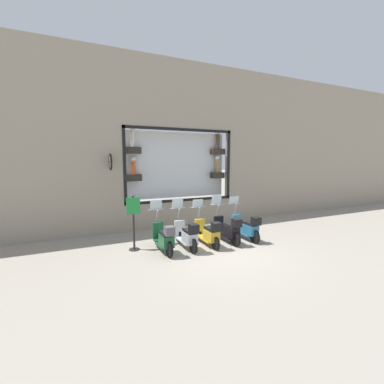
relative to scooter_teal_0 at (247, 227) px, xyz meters
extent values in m
plane|color=gray|center=(-0.48, 1.48, -0.47)|extent=(120.00, 120.00, 0.00)
cube|color=gray|center=(3.12, -8.79, 3.17)|extent=(0.40, 15.47, 7.28)
cube|color=gray|center=(3.12, 1.48, 0.10)|extent=(0.40, 5.07, 1.13)
cube|color=gray|center=(3.12, 1.48, 5.36)|extent=(0.40, 5.07, 2.89)
cube|color=black|center=(2.91, 1.48, 3.86)|extent=(0.04, 5.07, 0.12)
cube|color=black|center=(2.91, 1.48, 0.72)|extent=(0.04, 5.07, 0.12)
cube|color=black|center=(2.91, -1.00, 2.29)|extent=(0.04, 0.12, 3.25)
cube|color=black|center=(2.91, 3.95, 2.29)|extent=(0.04, 0.12, 3.25)
cube|color=silver|center=(3.47, 1.48, 2.29)|extent=(0.04, 4.83, 3.01)
cube|color=#28231E|center=(3.25, -0.57, 2.93)|extent=(0.36, 0.63, 0.28)
cylinder|color=#47382D|center=(3.25, -0.57, 3.41)|extent=(0.19, 0.19, 0.67)
sphere|color=beige|center=(3.25, -0.57, 3.87)|extent=(0.24, 0.24, 0.24)
cube|color=#28231E|center=(3.25, 3.53, 2.93)|extent=(0.36, 0.63, 0.28)
cylinder|color=silver|center=(3.25, 3.53, 3.38)|extent=(0.17, 0.17, 0.62)
sphere|color=white|center=(3.25, 3.53, 3.81)|extent=(0.22, 0.22, 0.22)
cube|color=#28231E|center=(3.25, -0.57, 1.78)|extent=(0.36, 0.63, 0.28)
cylinder|color=#9E7F4C|center=(3.25, -0.57, 2.23)|extent=(0.17, 0.17, 0.61)
sphere|color=white|center=(3.25, -0.57, 2.64)|extent=(0.22, 0.22, 0.22)
cube|color=#28231E|center=(3.25, 3.53, 1.78)|extent=(0.36, 0.63, 0.28)
cylinder|color=#CC4C23|center=(3.25, 3.53, 2.20)|extent=(0.15, 0.15, 0.56)
sphere|color=white|center=(3.25, 3.53, 2.57)|extent=(0.20, 0.20, 0.20)
cylinder|color=black|center=(2.75, 4.54, 2.46)|extent=(0.35, 0.05, 0.05)
torus|color=black|center=(2.57, 4.54, 2.46)|extent=(0.65, 0.07, 0.65)
cylinder|color=white|center=(2.57, 4.54, 2.46)|extent=(0.54, 0.03, 0.54)
cylinder|color=black|center=(0.81, 0.00, -0.22)|extent=(0.49, 0.09, 0.49)
cylinder|color=black|center=(-0.49, 0.00, -0.22)|extent=(0.49, 0.09, 0.49)
cube|color=teal|center=(0.16, 0.00, -0.23)|extent=(1.02, 0.39, 0.06)
cube|color=teal|center=(-0.21, 0.00, -0.02)|extent=(0.61, 0.35, 0.36)
cube|color=black|center=(-0.21, 0.00, 0.21)|extent=(0.58, 0.31, 0.10)
cube|color=teal|center=(0.71, 0.00, 0.08)|extent=(0.12, 0.37, 0.56)
cylinder|color=gray|center=(0.77, 0.00, 0.57)|extent=(0.20, 0.06, 0.45)
cylinder|color=gray|center=(0.84, 0.00, 0.78)|extent=(0.04, 0.60, 0.04)
cube|color=silver|center=(0.88, 0.00, 0.93)|extent=(0.07, 0.42, 0.28)
cube|color=black|center=(-0.54, 0.00, 0.37)|extent=(0.28, 0.28, 0.28)
cylinder|color=black|center=(0.80, 0.81, -0.21)|extent=(0.52, 0.09, 0.52)
cylinder|color=black|center=(-0.48, 0.81, -0.21)|extent=(0.52, 0.09, 0.52)
cube|color=black|center=(0.16, 0.81, -0.22)|extent=(1.02, 0.39, 0.06)
cube|color=black|center=(-0.21, 0.81, -0.01)|extent=(0.61, 0.35, 0.36)
cube|color=black|center=(-0.21, 0.81, 0.22)|extent=(0.58, 0.31, 0.10)
cube|color=black|center=(0.71, 0.81, 0.09)|extent=(0.12, 0.37, 0.56)
cylinder|color=gray|center=(0.77, 0.81, 0.58)|extent=(0.20, 0.06, 0.45)
cylinder|color=gray|center=(0.84, 0.81, 0.80)|extent=(0.04, 0.60, 0.04)
cube|color=silver|center=(0.88, 0.81, 1.00)|extent=(0.10, 0.42, 0.39)
cube|color=black|center=(-0.53, 0.81, 0.38)|extent=(0.28, 0.28, 0.28)
cylinder|color=black|center=(0.83, 1.63, -0.25)|extent=(0.44, 0.09, 0.44)
cylinder|color=black|center=(-0.51, 1.63, -0.25)|extent=(0.44, 0.09, 0.44)
cube|color=gold|center=(0.16, 1.63, -0.26)|extent=(1.02, 0.39, 0.06)
cube|color=gold|center=(-0.21, 1.63, -0.05)|extent=(0.61, 0.35, 0.36)
cube|color=black|center=(-0.21, 1.63, 0.18)|extent=(0.58, 0.31, 0.10)
cube|color=gold|center=(0.71, 1.63, 0.05)|extent=(0.12, 0.37, 0.56)
cylinder|color=gray|center=(0.77, 1.63, 0.55)|extent=(0.20, 0.06, 0.45)
cylinder|color=gray|center=(0.84, 1.63, 0.76)|extent=(0.04, 0.61, 0.04)
cube|color=silver|center=(0.88, 1.63, 0.91)|extent=(0.08, 0.42, 0.29)
cube|color=black|center=(-0.56, 1.63, 0.34)|extent=(0.28, 0.28, 0.28)
cylinder|color=black|center=(0.81, 2.44, -0.22)|extent=(0.49, 0.09, 0.49)
cylinder|color=black|center=(-0.49, 2.44, -0.22)|extent=(0.49, 0.09, 0.49)
cube|color=#B7BCC6|center=(0.16, 2.44, -0.23)|extent=(1.02, 0.39, 0.06)
cube|color=#B7BCC6|center=(-0.21, 2.44, -0.02)|extent=(0.61, 0.35, 0.36)
cube|color=black|center=(-0.21, 2.44, 0.21)|extent=(0.58, 0.31, 0.10)
cube|color=#B7BCC6|center=(0.71, 2.44, 0.08)|extent=(0.12, 0.37, 0.56)
cylinder|color=gray|center=(0.77, 2.44, 0.57)|extent=(0.20, 0.06, 0.45)
cylinder|color=gray|center=(0.84, 2.44, 0.78)|extent=(0.04, 0.60, 0.04)
cube|color=silver|center=(0.88, 2.44, 0.97)|extent=(0.09, 0.42, 0.37)
cube|color=black|center=(-0.54, 2.44, 0.37)|extent=(0.28, 0.28, 0.28)
cylinder|color=black|center=(0.80, 3.26, -0.21)|extent=(0.52, 0.09, 0.52)
cylinder|color=black|center=(-0.48, 3.26, -0.21)|extent=(0.52, 0.09, 0.52)
cube|color=#19512D|center=(0.16, 3.26, -0.22)|extent=(1.02, 0.39, 0.06)
cube|color=#19512D|center=(-0.21, 3.26, -0.01)|extent=(0.61, 0.35, 0.36)
cube|color=black|center=(-0.21, 3.26, 0.22)|extent=(0.58, 0.31, 0.10)
cube|color=#19512D|center=(0.71, 3.26, 0.09)|extent=(0.12, 0.37, 0.56)
cylinder|color=gray|center=(0.77, 3.26, 0.58)|extent=(0.20, 0.06, 0.45)
cylinder|color=gray|center=(0.84, 3.26, 0.80)|extent=(0.04, 0.60, 0.04)
cube|color=silver|center=(0.88, 3.26, 0.97)|extent=(0.09, 0.42, 0.34)
cube|color=#4C4C51|center=(-0.53, 3.26, 0.38)|extent=(0.28, 0.28, 0.28)
cylinder|color=#232326|center=(0.62, 4.11, -0.46)|extent=(0.36, 0.36, 0.02)
cylinder|color=#232326|center=(0.62, 4.11, 0.45)|extent=(0.07, 0.07, 1.83)
cube|color=#1E8438|center=(0.60, 4.11, 1.04)|extent=(0.03, 0.45, 0.55)
camera|label=1|loc=(-7.75, 5.76, 2.53)|focal=24.00mm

